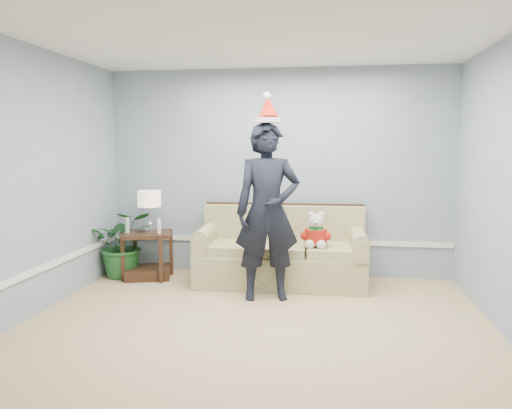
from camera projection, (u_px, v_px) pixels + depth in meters
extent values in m
cube|color=tan|center=(246.00, 349.00, 4.24)|extent=(4.50, 5.00, 0.02)
cube|color=white|center=(245.00, 17.00, 3.92)|extent=(4.50, 5.00, 0.02)
cube|color=#8BA2B2|center=(278.00, 173.00, 6.54)|extent=(4.50, 0.02, 2.70)
cube|color=#8BA2B2|center=(114.00, 256.00, 1.61)|extent=(4.50, 0.02, 2.70)
cube|color=white|center=(277.00, 241.00, 6.62)|extent=(4.48, 0.03, 0.06)
cube|color=white|center=(3.00, 285.00, 4.52)|extent=(0.03, 4.98, 0.06)
cube|color=brown|center=(281.00, 268.00, 6.17)|extent=(2.07, 0.93, 0.39)
cube|color=brown|center=(229.00, 247.00, 6.19)|extent=(0.62, 0.72, 0.12)
cube|color=brown|center=(280.00, 249.00, 6.10)|extent=(0.62, 0.72, 0.12)
cube|color=brown|center=(333.00, 251.00, 6.00)|extent=(0.62, 0.72, 0.12)
cube|color=brown|center=(283.00, 227.00, 6.44)|extent=(2.06, 0.24, 0.55)
cube|color=#311F12|center=(284.00, 205.00, 6.48)|extent=(2.06, 0.10, 0.05)
cube|color=brown|center=(207.00, 241.00, 6.28)|extent=(0.20, 0.88, 0.23)
cube|color=brown|center=(359.00, 246.00, 6.00)|extent=(0.20, 0.88, 0.23)
cube|color=#3C2316|center=(147.00, 234.00, 6.41)|extent=(0.74, 0.68, 0.05)
cube|color=#3C2316|center=(148.00, 272.00, 6.47)|extent=(0.67, 0.60, 0.14)
cube|color=#3C2316|center=(123.00, 258.00, 6.28)|extent=(0.06, 0.06, 0.60)
cube|color=#3C2316|center=(161.00, 259.00, 6.21)|extent=(0.06, 0.06, 0.60)
cube|color=#3C2316|center=(135.00, 251.00, 6.67)|extent=(0.06, 0.06, 0.60)
cube|color=#3C2316|center=(171.00, 253.00, 6.60)|extent=(0.06, 0.06, 0.60)
cylinder|color=silver|center=(150.00, 231.00, 6.46)|extent=(0.14, 0.14, 0.03)
sphere|color=silver|center=(150.00, 224.00, 6.45)|extent=(0.08, 0.08, 0.08)
cylinder|color=silver|center=(150.00, 214.00, 6.43)|extent=(0.02, 0.02, 0.30)
cylinder|color=beige|center=(149.00, 199.00, 6.41)|extent=(0.30, 0.30, 0.21)
cylinder|color=silver|center=(127.00, 229.00, 6.35)|extent=(0.05, 0.05, 0.11)
cylinder|color=white|center=(127.00, 221.00, 6.34)|extent=(0.04, 0.04, 0.09)
cylinder|color=silver|center=(159.00, 230.00, 6.29)|extent=(0.05, 0.05, 0.11)
cylinder|color=white|center=(159.00, 222.00, 6.28)|extent=(0.04, 0.04, 0.09)
imported|color=#1D5524|center=(124.00, 243.00, 6.49)|extent=(1.00, 0.95, 0.88)
imported|color=black|center=(268.00, 212.00, 5.50)|extent=(0.80, 0.62, 1.96)
cylinder|color=silver|center=(268.00, 120.00, 5.38)|extent=(0.35, 0.35, 0.05)
cone|color=red|center=(268.00, 107.00, 5.39)|extent=(0.31, 0.36, 0.33)
sphere|color=silver|center=(267.00, 96.00, 5.28)|extent=(0.09, 0.09, 0.09)
sphere|color=silver|center=(316.00, 236.00, 5.93)|extent=(0.25, 0.25, 0.25)
cylinder|color=red|center=(316.00, 236.00, 5.93)|extent=(0.27, 0.27, 0.18)
cylinder|color=#136C2A|center=(316.00, 228.00, 5.91)|extent=(0.18, 0.18, 0.03)
sphere|color=silver|center=(310.00, 244.00, 5.83)|extent=(0.11, 0.11, 0.11)
sphere|color=silver|center=(321.00, 245.00, 5.81)|extent=(0.11, 0.11, 0.11)
sphere|color=silver|center=(316.00, 221.00, 5.89)|extent=(0.18, 0.18, 0.18)
sphere|color=black|center=(316.00, 224.00, 5.79)|extent=(0.02, 0.02, 0.02)
sphere|color=silver|center=(311.00, 214.00, 5.90)|extent=(0.07, 0.07, 0.07)
sphere|color=silver|center=(321.00, 215.00, 5.89)|extent=(0.07, 0.07, 0.07)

